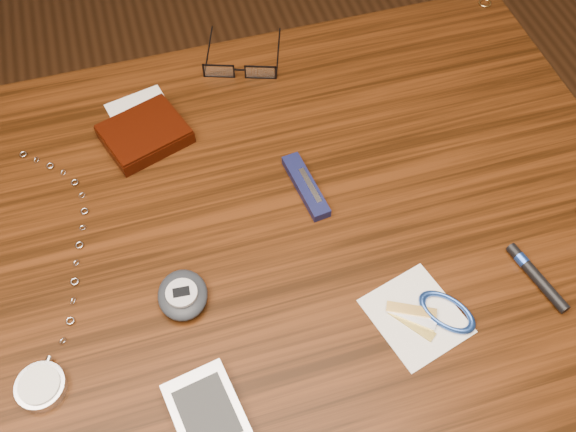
{
  "coord_description": "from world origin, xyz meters",
  "views": [
    {
      "loc": [
        -0.06,
        -0.39,
        1.39
      ],
      "look_at": [
        0.06,
        0.02,
        0.76
      ],
      "focal_mm": 40.0,
      "sensor_mm": 36.0,
      "label": 1
    }
  ],
  "objects_px": {
    "desk": "(246,286)",
    "eyeglasses": "(240,69)",
    "pda_phone": "(213,428)",
    "pedometer": "(183,295)",
    "pocket_watch": "(43,375)",
    "pocket_knife": "(306,186)",
    "notepad_keys": "(432,314)",
    "wallet_and_card": "(145,133)"
  },
  "relations": [
    {
      "from": "desk",
      "to": "eyeglasses",
      "type": "bearing_deg",
      "value": 76.17
    },
    {
      "from": "wallet_and_card",
      "to": "pda_phone",
      "type": "xyz_separation_m",
      "value": [
        0.0,
        -0.39,
        -0.0
      ]
    },
    {
      "from": "pedometer",
      "to": "pda_phone",
      "type": "bearing_deg",
      "value": -89.75
    },
    {
      "from": "pda_phone",
      "to": "pedometer",
      "type": "distance_m",
      "value": 0.15
    },
    {
      "from": "desk",
      "to": "eyeglasses",
      "type": "height_order",
      "value": "eyeglasses"
    },
    {
      "from": "eyeglasses",
      "to": "pocket_knife",
      "type": "distance_m",
      "value": 0.22
    },
    {
      "from": "pda_phone",
      "to": "pedometer",
      "type": "xyz_separation_m",
      "value": [
        -0.0,
        0.15,
        0.0
      ]
    },
    {
      "from": "pda_phone",
      "to": "notepad_keys",
      "type": "height_order",
      "value": "pda_phone"
    },
    {
      "from": "desk",
      "to": "pocket_knife",
      "type": "relative_size",
      "value": 9.84
    },
    {
      "from": "notepad_keys",
      "to": "pedometer",
      "type": "bearing_deg",
      "value": 159.58
    },
    {
      "from": "pedometer",
      "to": "pocket_knife",
      "type": "relative_size",
      "value": 0.66
    },
    {
      "from": "pda_phone",
      "to": "notepad_keys",
      "type": "bearing_deg",
      "value": 12.02
    },
    {
      "from": "pocket_watch",
      "to": "pda_phone",
      "type": "bearing_deg",
      "value": -33.22
    },
    {
      "from": "notepad_keys",
      "to": "pocket_knife",
      "type": "distance_m",
      "value": 0.22
    },
    {
      "from": "pocket_watch",
      "to": "notepad_keys",
      "type": "bearing_deg",
      "value": -6.63
    },
    {
      "from": "pda_phone",
      "to": "notepad_keys",
      "type": "relative_size",
      "value": 1.03
    },
    {
      "from": "eyeglasses",
      "to": "pedometer",
      "type": "bearing_deg",
      "value": -114.16
    },
    {
      "from": "desk",
      "to": "pedometer",
      "type": "bearing_deg",
      "value": -147.68
    },
    {
      "from": "pocket_watch",
      "to": "pocket_knife",
      "type": "xyz_separation_m",
      "value": [
        0.33,
        0.15,
        -0.0
      ]
    },
    {
      "from": "pocket_watch",
      "to": "pocket_knife",
      "type": "height_order",
      "value": "same"
    },
    {
      "from": "eyeglasses",
      "to": "pocket_knife",
      "type": "relative_size",
      "value": 1.32
    },
    {
      "from": "desk",
      "to": "eyeglasses",
      "type": "relative_size",
      "value": 7.46
    },
    {
      "from": "pedometer",
      "to": "notepad_keys",
      "type": "bearing_deg",
      "value": -20.42
    },
    {
      "from": "wallet_and_card",
      "to": "eyeglasses",
      "type": "xyz_separation_m",
      "value": [
        0.15,
        0.08,
        -0.0
      ]
    },
    {
      "from": "pda_phone",
      "to": "pedometer",
      "type": "height_order",
      "value": "pedometer"
    },
    {
      "from": "desk",
      "to": "wallet_and_card",
      "type": "height_order",
      "value": "wallet_and_card"
    },
    {
      "from": "wallet_and_card",
      "to": "pocket_watch",
      "type": "distance_m",
      "value": 0.33
    },
    {
      "from": "pocket_watch",
      "to": "pedometer",
      "type": "bearing_deg",
      "value": 17.01
    },
    {
      "from": "pocket_knife",
      "to": "eyeglasses",
      "type": "bearing_deg",
      "value": 97.52
    },
    {
      "from": "wallet_and_card",
      "to": "pocket_watch",
      "type": "xyz_separation_m",
      "value": [
        -0.15,
        -0.29,
        -0.0
      ]
    },
    {
      "from": "pedometer",
      "to": "wallet_and_card",
      "type": "bearing_deg",
      "value": 90.49
    },
    {
      "from": "desk",
      "to": "pda_phone",
      "type": "relative_size",
      "value": 7.61
    },
    {
      "from": "wallet_and_card",
      "to": "notepad_keys",
      "type": "relative_size",
      "value": 1.19
    },
    {
      "from": "eyeglasses",
      "to": "pda_phone",
      "type": "bearing_deg",
      "value": -107.0
    },
    {
      "from": "pocket_watch",
      "to": "pocket_knife",
      "type": "bearing_deg",
      "value": 25.05
    },
    {
      "from": "wallet_and_card",
      "to": "pedometer",
      "type": "distance_m",
      "value": 0.24
    },
    {
      "from": "wallet_and_card",
      "to": "notepad_keys",
      "type": "height_order",
      "value": "wallet_and_card"
    },
    {
      "from": "eyeglasses",
      "to": "pocket_knife",
      "type": "height_order",
      "value": "eyeglasses"
    },
    {
      "from": "pocket_watch",
      "to": "notepad_keys",
      "type": "distance_m",
      "value": 0.42
    },
    {
      "from": "wallet_and_card",
      "to": "notepad_keys",
      "type": "xyz_separation_m",
      "value": [
        0.26,
        -0.34,
        -0.01
      ]
    },
    {
      "from": "eyeglasses",
      "to": "pocket_watch",
      "type": "distance_m",
      "value": 0.48
    },
    {
      "from": "wallet_and_card",
      "to": "notepad_keys",
      "type": "distance_m",
      "value": 0.43
    }
  ]
}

